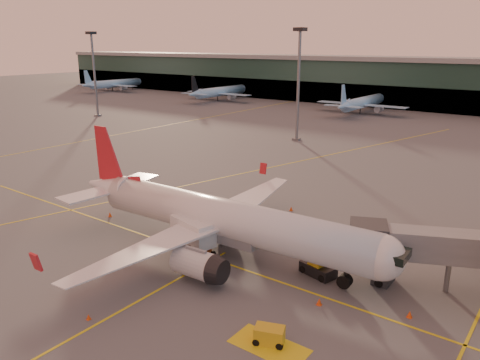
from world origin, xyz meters
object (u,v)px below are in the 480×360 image
Objects in this scene: catering_truck at (194,235)px; gpu_cart at (269,336)px; main_airplane at (218,218)px; pushback_tug at (318,268)px.

gpu_cart is at bearing -15.51° from catering_truck.
main_airplane is at bearing 121.92° from gpu_cart.
pushback_tug is (-2.19, 12.20, 0.07)m from gpu_cart.
pushback_tug is at bearing 7.17° from main_airplane.
pushback_tug is (12.87, 4.09, -1.66)m from catering_truck.
gpu_cart is (15.06, -8.11, -1.73)m from catering_truck.
main_airplane is at bearing 65.99° from catering_truck.
pushback_tug is at bearing 79.39° from gpu_cart.
main_airplane is 3.13m from catering_truck.
gpu_cart is at bearing -65.42° from pushback_tug.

